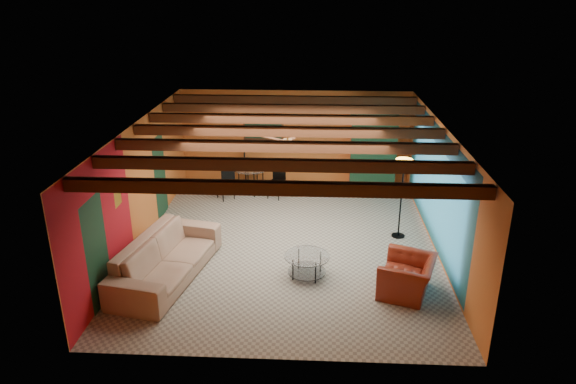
# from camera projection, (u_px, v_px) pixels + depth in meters

# --- Properties ---
(room) EXTENTS (6.52, 8.01, 2.71)m
(room) POSITION_uv_depth(u_px,v_px,m) (288.00, 140.00, 11.16)
(room) COLOR gray
(room) RESTS_ON ground
(sofa) EXTENTS (1.71, 3.10, 0.86)m
(sofa) POSITION_uv_depth(u_px,v_px,m) (167.00, 258.00, 10.36)
(sofa) COLOR #94735F
(sofa) RESTS_ON ground
(armchair) EXTENTS (1.25, 1.34, 0.70)m
(armchair) POSITION_uv_depth(u_px,v_px,m) (407.00, 276.00, 9.85)
(armchair) COLOR maroon
(armchair) RESTS_ON ground
(coffee_table) EXTENTS (1.08, 1.08, 0.46)m
(coffee_table) POSITION_uv_depth(u_px,v_px,m) (307.00, 266.00, 10.47)
(coffee_table) COLOR white
(coffee_table) RESTS_ON ground
(dining_table) EXTENTS (2.59, 2.59, 1.02)m
(dining_table) POSITION_uv_depth(u_px,v_px,m) (251.00, 176.00, 14.60)
(dining_table) COLOR white
(dining_table) RESTS_ON ground
(armoire) EXTENTS (1.28, 0.74, 2.14)m
(armoire) POSITION_uv_depth(u_px,v_px,m) (372.00, 151.00, 14.86)
(armoire) COLOR maroon
(armoire) RESTS_ON ground
(floor_lamp) EXTENTS (0.45, 0.45, 1.88)m
(floor_lamp) POSITION_uv_depth(u_px,v_px,m) (401.00, 199.00, 11.88)
(floor_lamp) COLOR black
(floor_lamp) RESTS_ON ground
(ceiling_fan) EXTENTS (1.50, 1.50, 0.44)m
(ceiling_fan) POSITION_uv_depth(u_px,v_px,m) (288.00, 142.00, 11.06)
(ceiling_fan) COLOR #472614
(ceiling_fan) RESTS_ON ceiling
(painting) EXTENTS (1.05, 0.03, 0.65)m
(painting) POSITION_uv_depth(u_px,v_px,m) (263.00, 127.00, 15.04)
(painting) COLOR black
(painting) RESTS_ON wall_back
(potted_plant) EXTENTS (0.54, 0.50, 0.49)m
(potted_plant) POSITION_uv_depth(u_px,v_px,m) (375.00, 105.00, 14.38)
(potted_plant) COLOR #26661E
(potted_plant) RESTS_ON armoire
(vase) EXTENTS (0.25, 0.25, 0.20)m
(vase) POSITION_uv_depth(u_px,v_px,m) (250.00, 154.00, 14.38)
(vase) COLOR orange
(vase) RESTS_ON dining_table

